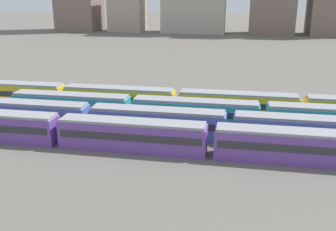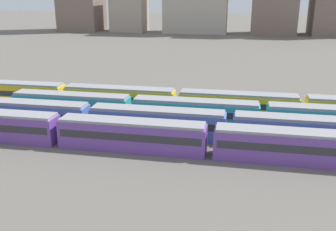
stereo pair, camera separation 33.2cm
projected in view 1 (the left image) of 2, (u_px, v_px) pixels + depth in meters
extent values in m
plane|color=#666059|center=(51.00, 122.00, 56.56)|extent=(600.00, 600.00, 0.00)
cube|color=#6B429E|center=(132.00, 136.00, 46.17)|extent=(18.00, 3.00, 3.40)
cube|color=#2D2D33|center=(132.00, 133.00, 46.04)|extent=(17.20, 3.06, 0.90)
cube|color=#939399|center=(132.00, 122.00, 45.58)|extent=(17.60, 2.70, 0.35)
cube|color=#6B429E|center=(295.00, 148.00, 42.87)|extent=(18.00, 3.00, 3.40)
cube|color=#2D2D33|center=(295.00, 144.00, 42.74)|extent=(17.20, 3.06, 0.90)
cube|color=#939399|center=(297.00, 132.00, 42.29)|extent=(17.60, 2.70, 0.35)
cube|color=#4C70BC|center=(27.00, 115.00, 53.97)|extent=(18.00, 3.00, 3.40)
cube|color=#2D2D33|center=(26.00, 113.00, 53.85)|extent=(17.20, 3.06, 0.90)
cube|color=#939399|center=(25.00, 103.00, 53.39)|extent=(17.60, 2.70, 0.35)
cube|color=#4C70BC|center=(157.00, 123.00, 50.68)|extent=(18.00, 3.00, 3.40)
cube|color=#2D2D33|center=(157.00, 121.00, 50.55)|extent=(17.20, 3.06, 0.90)
cube|color=#939399|center=(157.00, 110.00, 50.10)|extent=(17.60, 2.70, 0.35)
cube|color=#4C70BC|center=(306.00, 133.00, 47.38)|extent=(18.00, 3.00, 3.40)
cube|color=#2D2D33|center=(307.00, 130.00, 47.25)|extent=(17.20, 3.06, 0.90)
cube|color=#939399|center=(308.00, 118.00, 46.80)|extent=(17.60, 2.70, 0.35)
cube|color=teal|center=(71.00, 107.00, 58.07)|extent=(18.00, 3.00, 3.40)
cube|color=#2D2D33|center=(71.00, 104.00, 57.94)|extent=(17.20, 3.06, 0.90)
cube|color=#939399|center=(70.00, 95.00, 57.48)|extent=(17.60, 2.70, 0.35)
cube|color=teal|center=(195.00, 114.00, 54.77)|extent=(18.00, 3.00, 3.40)
cube|color=#2D2D33|center=(195.00, 111.00, 54.64)|extent=(17.20, 3.06, 0.90)
cube|color=#939399|center=(195.00, 101.00, 54.19)|extent=(17.60, 2.70, 0.35)
cube|color=teal|center=(334.00, 121.00, 51.47)|extent=(18.00, 3.00, 3.40)
cube|color=#2D2D33|center=(335.00, 119.00, 51.34)|extent=(17.20, 3.06, 0.90)
cube|color=#939399|center=(336.00, 108.00, 50.89)|extent=(17.60, 2.70, 0.35)
cube|color=yellow|center=(13.00, 94.00, 65.19)|extent=(18.00, 3.00, 3.40)
cube|color=#2D2D33|center=(13.00, 92.00, 65.06)|extent=(17.20, 3.06, 0.90)
cube|color=#939399|center=(12.00, 83.00, 64.61)|extent=(17.60, 2.70, 0.35)
cube|color=yellow|center=(119.00, 100.00, 61.89)|extent=(18.00, 3.00, 3.40)
cube|color=#2D2D33|center=(119.00, 97.00, 61.76)|extent=(17.20, 3.06, 0.90)
cube|color=#939399|center=(119.00, 88.00, 61.31)|extent=(17.60, 2.70, 0.35)
cube|color=yellow|center=(237.00, 106.00, 58.59)|extent=(18.00, 3.00, 3.40)
cube|color=#2D2D33|center=(238.00, 103.00, 58.46)|extent=(17.20, 3.06, 0.90)
cube|color=#939399|center=(238.00, 94.00, 58.01)|extent=(17.60, 2.70, 0.35)
cube|color=#A89989|center=(127.00, 9.00, 180.83)|extent=(15.57, 14.87, 20.56)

